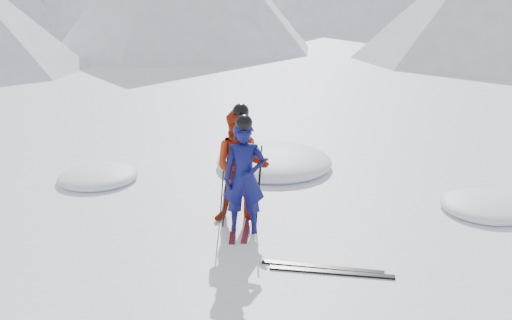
{
  "coord_description": "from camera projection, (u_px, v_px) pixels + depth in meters",
  "views": [
    {
      "loc": [
        -2.25,
        -7.68,
        3.77
      ],
      "look_at": [
        -1.61,
        0.5,
        1.1
      ],
      "focal_mm": 38.0,
      "sensor_mm": 36.0,
      "label": 1
    }
  ],
  "objects": [
    {
      "name": "ground",
      "position": [
        359.0,
        233.0,
        8.61
      ],
      "size": [
        160.0,
        160.0,
        0.0
      ],
      "primitive_type": "plane",
      "color": "white",
      "rests_on": "ground"
    },
    {
      "name": "skier_blue",
      "position": [
        244.0,
        178.0,
        8.42
      ],
      "size": [
        0.7,
        0.5,
        1.8
      ],
      "primitive_type": "imported",
      "rotation": [
        0.0,
        0.0,
        -0.1
      ],
      "color": "#0D0F4E",
      "rests_on": "ground"
    },
    {
      "name": "skier_red",
      "position": [
        241.0,
        168.0,
        8.75
      ],
      "size": [
        1.0,
        0.83,
        1.89
      ],
      "primitive_type": "imported",
      "rotation": [
        0.0,
        0.0,
        -0.13
      ],
      "color": "#A82A0D",
      "rests_on": "ground"
    },
    {
      "name": "pole_blue_left",
      "position": [
        225.0,
        193.0,
        8.63
      ],
      "size": [
        0.12,
        0.08,
        1.2
      ],
      "primitive_type": "cylinder",
      "rotation": [
        0.05,
        0.08,
        0.0
      ],
      "color": "black",
      "rests_on": "ground"
    },
    {
      "name": "pole_blue_right",
      "position": [
        259.0,
        190.0,
        8.76
      ],
      "size": [
        0.12,
        0.07,
        1.2
      ],
      "primitive_type": "cylinder",
      "rotation": [
        -0.04,
        0.08,
        0.0
      ],
      "color": "black",
      "rests_on": "ground"
    },
    {
      "name": "pole_red_left",
      "position": [
        223.0,
        181.0,
        9.06
      ],
      "size": [
        0.12,
        0.1,
        1.26
      ],
      "primitive_type": "cylinder",
      "rotation": [
        0.06,
        0.08,
        0.0
      ],
      "color": "black",
      "rests_on": "ground"
    },
    {
      "name": "pole_red_right",
      "position": [
        259.0,
        182.0,
        9.01
      ],
      "size": [
        0.13,
        0.09,
        1.26
      ],
      "primitive_type": "cylinder",
      "rotation": [
        -0.05,
        0.08,
        0.0
      ],
      "color": "black",
      "rests_on": "ground"
    },
    {
      "name": "ski_worn_left",
      "position": [
        234.0,
        220.0,
        9.03
      ],
      "size": [
        0.24,
        1.7,
        0.03
      ],
      "primitive_type": "cube",
      "rotation": [
        0.0,
        0.0,
        -0.09
      ],
      "color": "black",
      "rests_on": "ground"
    },
    {
      "name": "ski_worn_right",
      "position": [
        249.0,
        220.0,
        9.05
      ],
      "size": [
        0.36,
        1.69,
        0.03
      ],
      "primitive_type": "cube",
      "rotation": [
        0.0,
        0.0,
        -0.16
      ],
      "color": "black",
      "rests_on": "ground"
    },
    {
      "name": "ski_loose_a",
      "position": [
        322.0,
        267.0,
        7.54
      ],
      "size": [
        1.66,
        0.55,
        0.03
      ],
      "primitive_type": "cube",
      "rotation": [
        0.0,
        0.0,
        1.3
      ],
      "color": "black",
      "rests_on": "ground"
    },
    {
      "name": "ski_loose_b",
      "position": [
        331.0,
        272.0,
        7.41
      ],
      "size": [
        1.67,
        0.49,
        0.03
      ],
      "primitive_type": "cube",
      "rotation": [
        0.0,
        0.0,
        1.33
      ],
      "color": "black",
      "rests_on": "ground"
    },
    {
      "name": "snow_lumps",
      "position": [
        282.0,
        176.0,
        11.15
      ],
      "size": [
        9.64,
        5.37,
        0.55
      ],
      "color": "white",
      "rests_on": "ground"
    }
  ]
}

